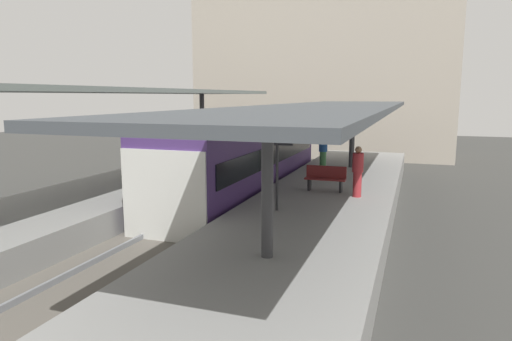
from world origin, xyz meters
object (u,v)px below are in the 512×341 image
commuter_train (245,159)px  platform_bench (326,178)px  platform_sign (277,155)px  passenger_mid_platform (358,171)px  passenger_near_bench (323,152)px

commuter_train → platform_bench: commuter_train is taller
platform_sign → platform_bench: bearing=75.9°
platform_bench → passenger_mid_platform: bearing=-27.6°
platform_sign → passenger_near_bench: platform_sign is taller
commuter_train → platform_sign: (2.88, -4.96, 0.90)m
commuter_train → platform_bench: 4.09m
commuter_train → platform_sign: commuter_train is taller
passenger_near_bench → commuter_train: bearing=-144.6°
commuter_train → passenger_near_bench: bearing=35.4°
platform_sign → passenger_mid_platform: (1.96, 2.59, -0.76)m
commuter_train → passenger_near_bench: size_ratio=7.64×
platform_bench → platform_sign: size_ratio=0.63×
platform_sign → passenger_near_bench: bearing=90.3°
platform_sign → passenger_mid_platform: bearing=52.9°
commuter_train → passenger_near_bench: 3.48m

